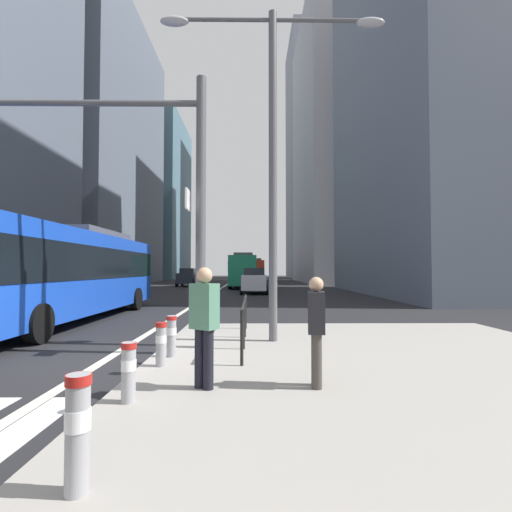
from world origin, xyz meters
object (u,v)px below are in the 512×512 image
object	(u,v)px
city_bus_red_receding	(244,269)
car_receding_far	(255,280)
traffic_signal_gantry	(114,168)
bollard_right	(161,342)
car_oncoming_mid	(188,277)
bollard_back	(171,334)
bollard_left	(129,369)
street_lamp_post	(273,128)
city_bus_blue_oncoming	(68,270)
bollard_front	(78,427)
car_receding_near	(255,274)
pedestrian_waiting	(316,326)
city_bus_red_distant	(255,269)
pedestrian_walking	(204,321)

from	to	relation	value
city_bus_red_receding	car_receding_far	distance (m)	9.83
traffic_signal_gantry	bollard_right	bearing A→B (deg)	-47.87
traffic_signal_gantry	city_bus_red_receding	bearing A→B (deg)	85.75
traffic_signal_gantry	car_oncoming_mid	bearing A→B (deg)	96.75
bollard_right	bollard_back	world-z (taller)	bollard_back
city_bus_red_receding	bollard_left	distance (m)	33.72
street_lamp_post	bollard_right	xyz separation A→B (m)	(-2.11, -2.32, -4.71)
city_bus_blue_oncoming	bollard_back	xyz separation A→B (m)	(4.91, -5.99, -1.24)
street_lamp_post	city_bus_blue_oncoming	bearing A→B (deg)	147.87
car_oncoming_mid	bollard_left	world-z (taller)	car_oncoming_mid
car_oncoming_mid	bollard_right	bearing A→B (deg)	-81.21
car_receding_far	car_oncoming_mid	bearing A→B (deg)	119.93
bollard_front	car_oncoming_mid	bearing A→B (deg)	98.33
street_lamp_post	bollard_right	distance (m)	5.66
city_bus_red_receding	car_receding_near	distance (m)	28.81
bollard_back	bollard_front	bearing A→B (deg)	-86.93
car_oncoming_mid	bollard_front	size ratio (longest dim) A/B	4.57
traffic_signal_gantry	pedestrian_waiting	size ratio (longest dim) A/B	3.77
city_bus_red_distant	street_lamp_post	xyz separation A→B (m)	(0.05, -48.48, 3.45)
car_oncoming_mid	bollard_back	world-z (taller)	car_oncoming_mid
city_bus_red_receding	bollard_right	xyz separation A→B (m)	(-0.81, -31.87, -1.26)
bollard_right	bollard_left	bearing A→B (deg)	-89.35
city_bus_red_receding	bollard_right	distance (m)	31.90
car_receding_near	street_lamp_post	world-z (taller)	street_lamp_post
city_bus_red_receding	bollard_back	world-z (taller)	city_bus_red_receding
pedestrian_waiting	car_oncoming_mid	bearing A→B (deg)	102.43
bollard_left	bollard_back	bearing A→B (deg)	89.78
bollard_right	pedestrian_waiting	bearing A→B (deg)	-25.46
car_oncoming_mid	traffic_signal_gantry	distance (m)	33.33
city_bus_red_distant	street_lamp_post	size ratio (longest dim) A/B	1.37
street_lamp_post	pedestrian_waiting	bearing A→B (deg)	-83.00
city_bus_blue_oncoming	street_lamp_post	bearing A→B (deg)	-32.13
city_bus_red_distant	car_oncoming_mid	distance (m)	17.88
city_bus_red_distant	car_receding_near	size ratio (longest dim) A/B	2.54
city_bus_red_receding	street_lamp_post	world-z (taller)	street_lamp_post
car_oncoming_mid	car_receding_far	size ratio (longest dim) A/B	0.92
street_lamp_post	bollard_back	xyz separation A→B (m)	(-2.08, -1.60, -4.69)
car_receding_near	car_receding_far	size ratio (longest dim) A/B	0.96
bollard_back	pedestrian_walking	xyz separation A→B (m)	(0.89, -1.98, 0.52)
traffic_signal_gantry	bollard_left	xyz separation A→B (m)	(1.47, -3.42, -3.52)
car_oncoming_mid	bollard_front	distance (m)	38.76
pedestrian_waiting	pedestrian_walking	bearing A→B (deg)	-178.37
traffic_signal_gantry	street_lamp_post	xyz separation A→B (m)	(3.55, 0.73, 1.19)
bollard_right	bollard_back	size ratio (longest dim) A/B	0.96
bollard_right	street_lamp_post	bearing A→B (deg)	47.81
city_bus_blue_oncoming	bollard_front	world-z (taller)	city_bus_blue_oncoming
city_bus_blue_oncoming	city_bus_red_receding	bearing A→B (deg)	77.27
bollard_left	bollard_right	xyz separation A→B (m)	(-0.02, 1.82, -0.00)
bollard_left	bollard_right	size ratio (longest dim) A/B	1.00
bollard_right	city_bus_blue_oncoming	bearing A→B (deg)	126.01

